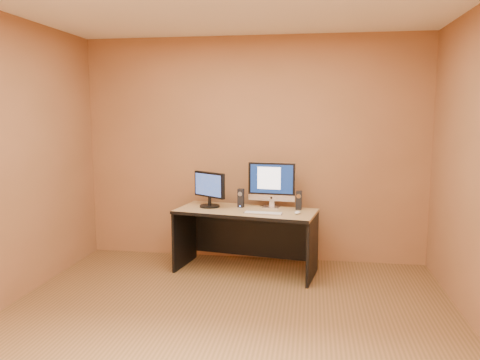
{
  "coord_description": "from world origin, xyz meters",
  "views": [
    {
      "loc": [
        0.69,
        -3.42,
        1.72
      ],
      "look_at": [
        -0.06,
        1.38,
        1.03
      ],
      "focal_mm": 35.0,
      "sensor_mm": 36.0,
      "label": 1
    }
  ],
  "objects": [
    {
      "name": "mouse",
      "position": [
        0.55,
        1.36,
        0.7
      ],
      "size": [
        0.08,
        0.11,
        0.03
      ],
      "primitive_type": "ellipsoid",
      "rotation": [
        0.0,
        0.0,
        -0.37
      ],
      "color": "white",
      "rests_on": "desk"
    },
    {
      "name": "cable_b",
      "position": [
        0.17,
        1.76,
        0.69
      ],
      "size": [
        0.11,
        0.14,
        0.01
      ],
      "primitive_type": "cylinder",
      "rotation": [
        1.57,
        0.0,
        -0.67
      ],
      "color": "black",
      "rests_on": "desk"
    },
    {
      "name": "cable_a",
      "position": [
        0.31,
        1.74,
        0.69
      ],
      "size": [
        0.06,
        0.2,
        0.01
      ],
      "primitive_type": "cylinder",
      "rotation": [
        1.57,
        0.0,
        0.26
      ],
      "color": "black",
      "rests_on": "desk"
    },
    {
      "name": "second_monitor",
      "position": [
        -0.43,
        1.58,
        0.88
      ],
      "size": [
        0.5,
        0.43,
        0.39
      ],
      "primitive_type": null,
      "rotation": [
        0.0,
        0.0,
        -0.58
      ],
      "color": "black",
      "rests_on": "desk"
    },
    {
      "name": "imac",
      "position": [
        0.25,
        1.67,
        0.94
      ],
      "size": [
        0.55,
        0.25,
        0.51
      ],
      "primitive_type": null,
      "rotation": [
        0.0,
        0.0,
        -0.1
      ],
      "color": "#BBBCC0",
      "rests_on": "desk"
    },
    {
      "name": "keyboard",
      "position": [
        0.2,
        1.31,
        0.7
      ],
      "size": [
        0.41,
        0.14,
        0.02
      ],
      "primitive_type": "cube",
      "rotation": [
        0.0,
        0.0,
        -0.08
      ],
      "color": "silver",
      "rests_on": "desk"
    },
    {
      "name": "speaker_right",
      "position": [
        0.56,
        1.59,
        0.79
      ],
      "size": [
        0.07,
        0.07,
        0.2
      ],
      "primitive_type": null,
      "rotation": [
        0.0,
        0.0,
        -0.05
      ],
      "color": "black",
      "rests_on": "desk"
    },
    {
      "name": "floor",
      "position": [
        0.0,
        0.0,
        0.0
      ],
      "size": [
        4.0,
        4.0,
        0.0
      ],
      "primitive_type": "plane",
      "color": "brown",
      "rests_on": "ground"
    },
    {
      "name": "walls",
      "position": [
        0.0,
        0.0,
        1.3
      ],
      "size": [
        4.0,
        4.0,
        2.6
      ],
      "primitive_type": null,
      "color": "#95613C",
      "rests_on": "ground"
    },
    {
      "name": "speaker_left",
      "position": [
        -0.08,
        1.63,
        0.79
      ],
      "size": [
        0.07,
        0.07,
        0.2
      ],
      "primitive_type": null,
      "rotation": [
        0.0,
        0.0,
        -0.13
      ],
      "color": "black",
      "rests_on": "desk"
    },
    {
      "name": "desk",
      "position": [
        -0.01,
        1.48,
        0.34
      ],
      "size": [
        1.57,
        0.89,
        0.69
      ],
      "primitive_type": null,
      "rotation": [
        0.0,
        0.0,
        -0.16
      ],
      "color": "#A68953",
      "rests_on": "ground"
    }
  ]
}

